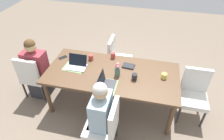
{
  "coord_description": "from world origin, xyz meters",
  "views": [
    {
      "loc": [
        0.57,
        -2.45,
        2.77
      ],
      "look_at": [
        0.0,
        0.0,
        0.8
      ],
      "focal_mm": 31.43,
      "sensor_mm": 36.0,
      "label": 1
    }
  ],
  "objects_px": {
    "coffee_mug_centre_left": "(134,77)",
    "coffee_mug_centre_right": "(113,55)",
    "person_head_left_left_mid": "(38,72)",
    "phone_black": "(63,57)",
    "chair_near_left_near": "(106,125)",
    "laptop_near_left_near": "(106,84)",
    "person_near_left_near": "(101,119)",
    "coffee_mug_near_left": "(91,57)",
    "coffee_mug_near_right": "(164,76)",
    "book_red_cover": "(129,66)",
    "chair_far_right_near": "(117,57)",
    "chair_head_left_left_mid": "(33,75)",
    "laptop_head_left_left_mid": "(77,65)",
    "chair_head_right_left_far": "(194,92)",
    "dining_table": "(112,76)",
    "flower_vase": "(117,69)"
  },
  "relations": [
    {
      "from": "book_red_cover",
      "to": "chair_far_right_near",
      "type": "bearing_deg",
      "value": 124.62
    },
    {
      "from": "person_near_left_near",
      "to": "coffee_mug_near_left",
      "type": "distance_m",
      "value": 1.2
    },
    {
      "from": "chair_near_left_near",
      "to": "chair_head_left_left_mid",
      "type": "relative_size",
      "value": 1.0
    },
    {
      "from": "coffee_mug_centre_left",
      "to": "coffee_mug_centre_right",
      "type": "height_order",
      "value": "coffee_mug_centre_right"
    },
    {
      "from": "chair_head_left_left_mid",
      "to": "laptop_head_left_left_mid",
      "type": "xyz_separation_m",
      "value": [
        0.84,
        0.11,
        0.29
      ]
    },
    {
      "from": "flower_vase",
      "to": "coffee_mug_near_left",
      "type": "bearing_deg",
      "value": 149.22
    },
    {
      "from": "chair_head_right_left_far",
      "to": "chair_near_left_near",
      "type": "bearing_deg",
      "value": -142.77
    },
    {
      "from": "coffee_mug_near_right",
      "to": "chair_far_right_near",
      "type": "bearing_deg",
      "value": 140.34
    },
    {
      "from": "chair_head_left_left_mid",
      "to": "flower_vase",
      "type": "bearing_deg",
      "value": 1.78
    },
    {
      "from": "person_near_left_near",
      "to": "coffee_mug_near_left",
      "type": "relative_size",
      "value": 12.47
    },
    {
      "from": "chair_head_left_left_mid",
      "to": "laptop_head_left_left_mid",
      "type": "relative_size",
      "value": 2.81
    },
    {
      "from": "flower_vase",
      "to": "coffee_mug_centre_left",
      "type": "relative_size",
      "value": 2.43
    },
    {
      "from": "chair_head_left_left_mid",
      "to": "book_red_cover",
      "type": "relative_size",
      "value": 4.5
    },
    {
      "from": "coffee_mug_centre_right",
      "to": "book_red_cover",
      "type": "relative_size",
      "value": 0.53
    },
    {
      "from": "coffee_mug_near_left",
      "to": "book_red_cover",
      "type": "bearing_deg",
      "value": -4.85
    },
    {
      "from": "dining_table",
      "to": "laptop_head_left_left_mid",
      "type": "relative_size",
      "value": 6.8
    },
    {
      "from": "chair_near_left_near",
      "to": "coffee_mug_near_right",
      "type": "xyz_separation_m",
      "value": [
        0.72,
        0.9,
        0.29
      ]
    },
    {
      "from": "chair_far_right_near",
      "to": "laptop_head_left_left_mid",
      "type": "height_order",
      "value": "laptop_head_left_left_mid"
    },
    {
      "from": "chair_head_left_left_mid",
      "to": "coffee_mug_centre_right",
      "type": "height_order",
      "value": "chair_head_left_left_mid"
    },
    {
      "from": "coffee_mug_centre_left",
      "to": "chair_far_right_near",
      "type": "bearing_deg",
      "value": 117.41
    },
    {
      "from": "laptop_near_left_near",
      "to": "coffee_mug_near_right",
      "type": "relative_size",
      "value": 3.64
    },
    {
      "from": "coffee_mug_near_right",
      "to": "coffee_mug_centre_left",
      "type": "xyz_separation_m",
      "value": [
        -0.45,
        -0.14,
        0.01
      ]
    },
    {
      "from": "person_head_left_left_mid",
      "to": "laptop_near_left_near",
      "type": "bearing_deg",
      "value": -13.43
    },
    {
      "from": "coffee_mug_centre_right",
      "to": "chair_head_right_left_far",
      "type": "bearing_deg",
      "value": -12.36
    },
    {
      "from": "chair_far_right_near",
      "to": "coffee_mug_centre_right",
      "type": "xyz_separation_m",
      "value": [
        0.01,
        -0.4,
        0.3
      ]
    },
    {
      "from": "chair_near_left_near",
      "to": "phone_black",
      "type": "bearing_deg",
      "value": 135.35
    },
    {
      "from": "dining_table",
      "to": "flower_vase",
      "type": "xyz_separation_m",
      "value": [
        0.1,
        -0.05,
        0.19
      ]
    },
    {
      "from": "person_head_left_left_mid",
      "to": "phone_black",
      "type": "relative_size",
      "value": 7.97
    },
    {
      "from": "coffee_mug_centre_right",
      "to": "person_near_left_near",
      "type": "bearing_deg",
      "value": -84.68
    },
    {
      "from": "laptop_head_left_left_mid",
      "to": "coffee_mug_near_left",
      "type": "bearing_deg",
      "value": 59.12
    },
    {
      "from": "dining_table",
      "to": "chair_head_right_left_far",
      "type": "relative_size",
      "value": 2.42
    },
    {
      "from": "person_near_left_near",
      "to": "coffee_mug_centre_left",
      "type": "relative_size",
      "value": 11.61
    },
    {
      "from": "person_head_left_left_mid",
      "to": "coffee_mug_near_left",
      "type": "relative_size",
      "value": 12.47
    },
    {
      "from": "person_head_left_left_mid",
      "to": "laptop_near_left_near",
      "type": "height_order",
      "value": "person_head_left_left_mid"
    },
    {
      "from": "coffee_mug_centre_right",
      "to": "book_red_cover",
      "type": "distance_m",
      "value": 0.38
    },
    {
      "from": "laptop_near_left_near",
      "to": "book_red_cover",
      "type": "distance_m",
      "value": 0.63
    },
    {
      "from": "chair_near_left_near",
      "to": "laptop_near_left_near",
      "type": "distance_m",
      "value": 0.59
    },
    {
      "from": "phone_black",
      "to": "coffee_mug_near_left",
      "type": "bearing_deg",
      "value": -45.61
    },
    {
      "from": "person_near_left_near",
      "to": "chair_far_right_near",
      "type": "relative_size",
      "value": 1.33
    },
    {
      "from": "chair_near_left_near",
      "to": "coffee_mug_near_left",
      "type": "bearing_deg",
      "value": 116.47
    },
    {
      "from": "dining_table",
      "to": "person_head_left_left_mid",
      "type": "xyz_separation_m",
      "value": [
        -1.39,
        -0.03,
        -0.15
      ]
    },
    {
      "from": "coffee_mug_centre_left",
      "to": "phone_black",
      "type": "bearing_deg",
      "value": 167.34
    },
    {
      "from": "coffee_mug_centre_left",
      "to": "book_red_cover",
      "type": "distance_m",
      "value": 0.34
    },
    {
      "from": "chair_head_left_left_mid",
      "to": "laptop_head_left_left_mid",
      "type": "bearing_deg",
      "value": 7.67
    },
    {
      "from": "chair_far_right_near",
      "to": "book_red_cover",
      "type": "relative_size",
      "value": 4.5
    },
    {
      "from": "chair_head_left_left_mid",
      "to": "phone_black",
      "type": "xyz_separation_m",
      "value": [
        0.48,
        0.32,
        0.25
      ]
    },
    {
      "from": "person_head_left_left_mid",
      "to": "coffee_mug_centre_right",
      "type": "height_order",
      "value": "person_head_left_left_mid"
    },
    {
      "from": "coffee_mug_centre_left",
      "to": "coffee_mug_near_left",
      "type": "bearing_deg",
      "value": 156.41
    },
    {
      "from": "person_near_left_near",
      "to": "person_head_left_left_mid",
      "type": "bearing_deg",
      "value": 151.88
    },
    {
      "from": "coffee_mug_near_left",
      "to": "book_red_cover",
      "type": "distance_m",
      "value": 0.69
    }
  ]
}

